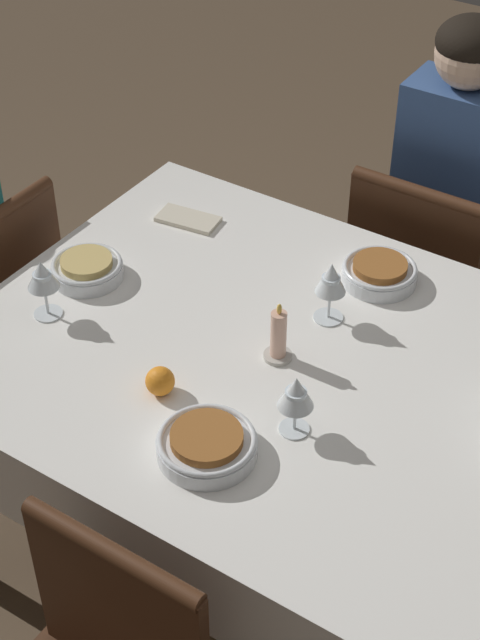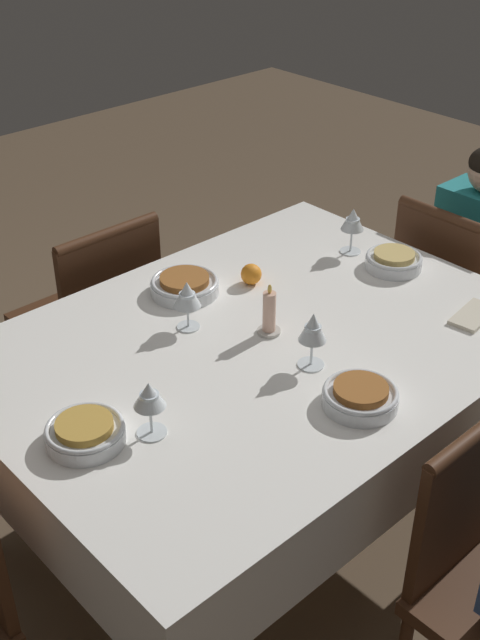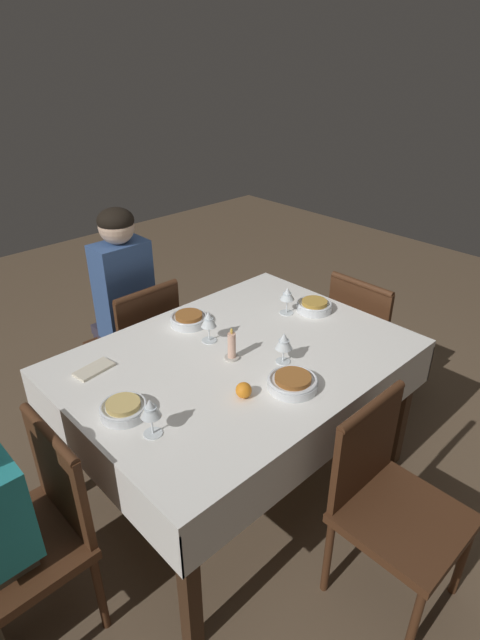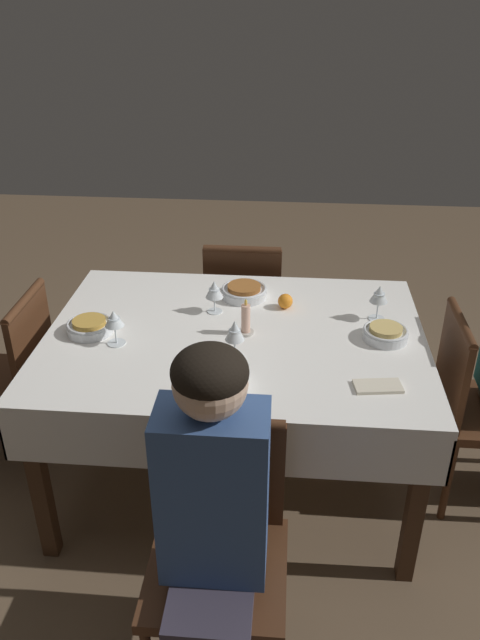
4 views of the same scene
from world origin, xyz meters
name	(u,v)px [view 3 (image 3 of 4)]	position (x,y,z in m)	size (l,w,h in m)	color
ground_plane	(238,477)	(0.00, 0.00, 0.00)	(8.00, 8.00, 0.00)	brown
dining_table	(238,369)	(0.00, 0.00, 0.68)	(1.52, 1.11, 0.76)	white
chair_north	(139,342)	(-0.02, 0.80, 0.48)	(0.43, 0.43, 0.86)	#472816
chair_west	(33,529)	(-1.01, -0.01, 0.48)	(0.43, 0.43, 0.86)	#472816
chair_south	(389,498)	(0.03, -0.80, 0.48)	(0.43, 0.43, 0.86)	#472816
chair_east	(367,334)	(1.01, -0.05, 0.48)	(0.43, 0.43, 0.86)	#472816
person_adult_denim	(121,299)	(-0.02, 0.95, 0.70)	(0.30, 0.34, 1.24)	#383342
bowl_north	(189,319)	(0.02, 0.37, 0.79)	(0.19, 0.19, 0.06)	silver
wine_glass_north	(209,320)	(-0.02, 0.18, 0.87)	(0.07, 0.07, 0.16)	white
bowl_west	(124,408)	(-0.59, -0.01, 0.79)	(0.18, 0.18, 0.06)	silver
wine_glass_west	(150,409)	(-0.58, -0.17, 0.87)	(0.08, 0.08, 0.15)	white
bowl_south	(293,382)	(-0.01, -0.33, 0.79)	(0.21, 0.21, 0.06)	silver
wine_glass_south	(284,342)	(0.10, -0.18, 0.86)	(0.08, 0.08, 0.15)	white
bowl_east	(314,306)	(0.58, 0.04, 0.79)	(0.18, 0.18, 0.06)	silver
wine_glass_east	(287,295)	(0.45, 0.11, 0.86)	(0.08, 0.08, 0.14)	white
candle_centerpiece	(232,348)	(-0.04, -0.01, 0.81)	(0.07, 0.07, 0.15)	beige
orange_fruit	(244,390)	(-0.20, -0.24, 0.79)	(0.06, 0.06, 0.06)	orange
napkin_red_folded	(94,369)	(-0.53, 0.33, 0.76)	(0.18, 0.10, 0.01)	beige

